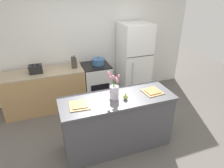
% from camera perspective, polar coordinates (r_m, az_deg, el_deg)
% --- Properties ---
extents(ground_plane, '(10.00, 10.00, 0.00)m').
position_cam_1_polar(ground_plane, '(3.68, 1.38, -16.77)').
color(ground_plane, '#59544F').
extents(back_wall, '(5.20, 0.08, 2.70)m').
position_cam_1_polar(back_wall, '(4.73, -7.38, 12.10)').
color(back_wall, silver).
rests_on(back_wall, ground_plane).
extents(kitchen_island, '(1.80, 0.66, 0.95)m').
position_cam_1_polar(kitchen_island, '(3.37, 1.47, -10.89)').
color(kitchen_island, '#4C4C51').
rests_on(kitchen_island, ground_plane).
extents(back_counter, '(1.68, 0.60, 0.89)m').
position_cam_1_polar(back_counter, '(4.58, -18.54, -1.82)').
color(back_counter, tan).
rests_on(back_counter, ground_plane).
extents(stove_range, '(0.60, 0.61, 0.89)m').
position_cam_1_polar(stove_range, '(4.70, -4.44, 0.38)').
color(stove_range, silver).
rests_on(stove_range, ground_plane).
extents(refrigerator, '(0.68, 0.67, 1.75)m').
position_cam_1_polar(refrigerator, '(4.85, 6.31, 6.64)').
color(refrigerator, white).
rests_on(refrigerator, ground_plane).
extents(flower_vase, '(0.17, 0.19, 0.43)m').
position_cam_1_polar(flower_vase, '(3.01, 0.64, -1.66)').
color(flower_vase, silver).
rests_on(flower_vase, kitchen_island).
extents(pear_figurine, '(0.07, 0.07, 0.11)m').
position_cam_1_polar(pear_figurine, '(3.04, 3.88, -3.67)').
color(pear_figurine, '#9EBC47').
rests_on(pear_figurine, kitchen_island).
extents(plate_setting_left, '(0.32, 0.32, 0.02)m').
position_cam_1_polar(plate_setting_left, '(2.94, -9.26, -5.98)').
color(plate_setting_left, olive).
rests_on(plate_setting_left, kitchen_island).
extents(plate_setting_right, '(0.32, 0.32, 0.02)m').
position_cam_1_polar(plate_setting_right, '(3.32, 11.43, -2.12)').
color(plate_setting_right, olive).
rests_on(plate_setting_right, kitchen_island).
extents(toaster, '(0.28, 0.18, 0.17)m').
position_cam_1_polar(toaster, '(4.35, -20.98, 4.02)').
color(toaster, black).
rests_on(toaster, back_counter).
extents(cooking_pot, '(0.28, 0.28, 0.16)m').
position_cam_1_polar(cooking_pot, '(4.52, -3.96, 6.44)').
color(cooking_pot, '#386093').
rests_on(cooking_pot, stove_range).
extents(knife_block, '(0.10, 0.14, 0.27)m').
position_cam_1_polar(knife_block, '(4.40, -10.82, 6.00)').
color(knife_block, '#3D3833').
rests_on(knife_block, back_counter).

